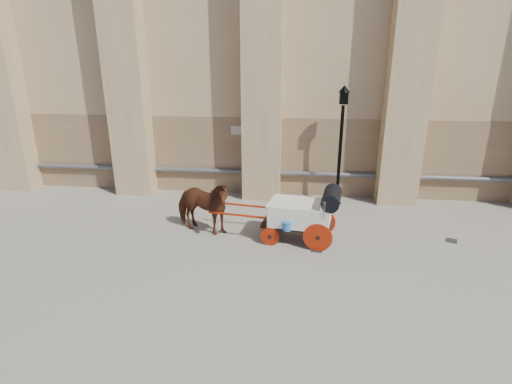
# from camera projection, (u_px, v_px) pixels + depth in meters

# --- Properties ---
(ground) EXTENTS (90.00, 90.00, 0.00)m
(ground) POSITION_uv_depth(u_px,v_px,m) (283.00, 238.00, 12.02)
(ground) COLOR slate
(ground) RESTS_ON ground
(horse) EXTENTS (2.24, 1.55, 1.73)m
(horse) POSITION_uv_depth(u_px,v_px,m) (202.00, 206.00, 12.13)
(horse) COLOR brown
(horse) RESTS_ON ground
(carriage) EXTENTS (3.92, 1.56, 1.67)m
(carriage) POSITION_uv_depth(u_px,v_px,m) (305.00, 212.00, 11.58)
(carriage) COLOR black
(carriage) RESTS_ON ground
(street_lamp) EXTENTS (0.40, 0.40, 4.26)m
(street_lamp) POSITION_uv_depth(u_px,v_px,m) (341.00, 143.00, 14.07)
(street_lamp) COLOR black
(street_lamp) RESTS_ON ground
(drain_grate_near) EXTENTS (0.36, 0.36, 0.01)m
(drain_grate_near) POSITION_uv_depth(u_px,v_px,m) (317.00, 250.00, 11.28)
(drain_grate_near) COLOR black
(drain_grate_near) RESTS_ON ground
(drain_grate_far) EXTENTS (0.42, 0.42, 0.01)m
(drain_grate_far) POSITION_uv_depth(u_px,v_px,m) (451.00, 241.00, 11.84)
(drain_grate_far) COLOR black
(drain_grate_far) RESTS_ON ground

